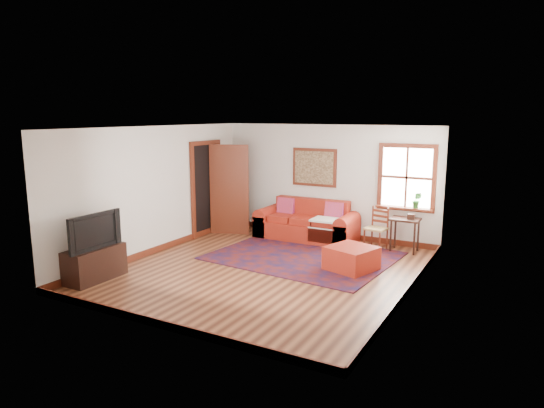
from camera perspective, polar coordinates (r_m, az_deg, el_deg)
The scene contains 13 objects.
ground at distance 8.69m, azimuth -0.65°, elevation -7.74°, with size 5.50×5.50×0.00m, color #472113.
room_envelope at distance 8.33m, azimuth -0.62°, elevation 3.13°, with size 5.04×5.54×2.52m.
window at distance 10.25m, azimuth 15.66°, elevation 2.24°, with size 1.18×0.20×1.38m.
doorway at distance 11.06m, azimuth -6.10°, elevation 1.89°, with size 0.89×1.08×2.14m.
framed_artwork at distance 10.88m, azimuth 4.99°, elevation 4.31°, with size 1.05×0.07×0.85m.
persian_rug at distance 9.50m, azimuth 3.71°, elevation -6.08°, with size 3.29×2.63×0.02m, color #5D140D.
red_leather_sofa at distance 10.73m, azimuth 4.16°, elevation -2.62°, with size 2.21×0.91×0.86m.
red_ottoman at distance 8.72m, azimuth 9.32°, elevation -6.36°, with size 0.75×0.75×0.43m, color #9F2314.
side_table at distance 10.03m, azimuth 15.39°, elevation -2.33°, with size 0.57×0.42×0.68m.
ladder_back_chair at distance 10.11m, azimuth 12.29°, elevation -2.63°, with size 0.47×0.45×0.86m.
media_cabinet at distance 8.64m, azimuth -20.12°, elevation -6.60°, with size 0.45×1.01×0.56m, color black.
television at distance 8.44m, azimuth -20.53°, elevation -2.95°, with size 1.04×0.14×0.60m, color black.
candle_hurricane at distance 8.75m, azimuth -18.16°, elevation -3.79°, with size 0.12×0.12×0.18m.
Camera 1 is at (4.05, -7.19, 2.74)m, focal length 32.00 mm.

